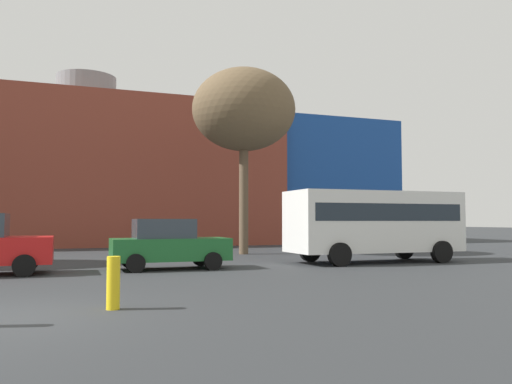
{
  "coord_description": "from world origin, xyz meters",
  "views": [
    {
      "loc": [
        0.94,
        -9.61,
        1.61
      ],
      "look_at": [
        7.85,
        9.15,
        2.71
      ],
      "focal_mm": 36.45,
      "sensor_mm": 36.0,
      "label": 1
    }
  ],
  "objects_px": {
    "bare_tree_1": "(244,111)",
    "bollard_yellow_2": "(113,283)",
    "white_bus": "(374,220)",
    "parked_car_3": "(169,244)"
  },
  "relations": [
    {
      "from": "parked_car_3",
      "to": "bare_tree_1",
      "type": "xyz_separation_m",
      "value": [
        4.85,
        6.48,
        6.15
      ]
    },
    {
      "from": "white_bus",
      "to": "bollard_yellow_2",
      "type": "distance_m",
      "value": 12.92
    },
    {
      "from": "white_bus",
      "to": "bollard_yellow_2",
      "type": "height_order",
      "value": "white_bus"
    },
    {
      "from": "bare_tree_1",
      "to": "bollard_yellow_2",
      "type": "bearing_deg",
      "value": -117.52
    },
    {
      "from": "white_bus",
      "to": "bare_tree_1",
      "type": "distance_m",
      "value": 8.92
    },
    {
      "from": "white_bus",
      "to": "bare_tree_1",
      "type": "height_order",
      "value": "bare_tree_1"
    },
    {
      "from": "bare_tree_1",
      "to": "bollard_yellow_2",
      "type": "distance_m",
      "value": 17.0
    },
    {
      "from": "parked_car_3",
      "to": "bollard_yellow_2",
      "type": "bearing_deg",
      "value": -107.91
    },
    {
      "from": "bollard_yellow_2",
      "to": "bare_tree_1",
      "type": "bearing_deg",
      "value": 62.48
    },
    {
      "from": "bare_tree_1",
      "to": "bollard_yellow_2",
      "type": "xyz_separation_m",
      "value": [
        -7.26,
        -13.93,
        -6.5
      ]
    }
  ]
}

